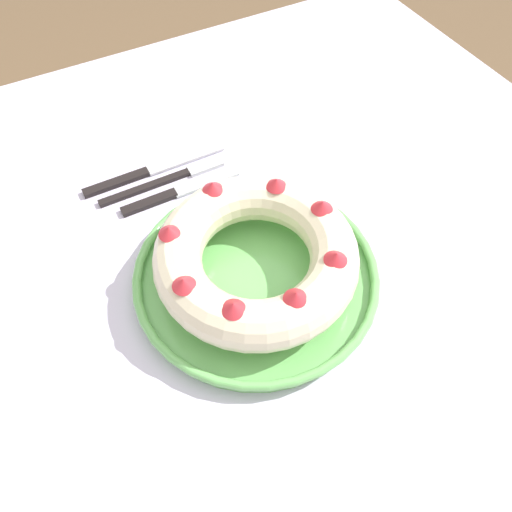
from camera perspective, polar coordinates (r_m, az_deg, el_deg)
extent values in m
plane|color=brown|center=(1.35, 1.22, -20.60)|extent=(8.00, 8.00, 0.00)
cube|color=silver|center=(0.68, 2.27, -4.61)|extent=(1.26, 1.22, 0.03)
cylinder|color=brown|center=(1.47, 9.77, 13.30)|extent=(0.06, 0.06, 0.70)
cylinder|color=#6BB760|center=(0.67, 0.00, -2.58)|extent=(0.31, 0.31, 0.01)
torus|color=#6BB760|center=(0.66, 0.00, -1.89)|extent=(0.32, 0.32, 0.01)
torus|color=beige|center=(0.63, 0.00, 0.00)|extent=(0.26, 0.26, 0.06)
cone|color=red|center=(0.66, -4.96, 7.94)|extent=(0.04, 0.04, 0.01)
cone|color=red|center=(0.62, -9.90, 2.90)|extent=(0.04, 0.04, 0.01)
cone|color=red|center=(0.57, -8.27, -3.01)|extent=(0.03, 0.03, 0.01)
cone|color=red|center=(0.55, -2.61, -5.79)|extent=(0.04, 0.04, 0.01)
cone|color=red|center=(0.55, 4.57, -4.56)|extent=(0.04, 0.04, 0.01)
cone|color=red|center=(0.59, 9.14, -0.07)|extent=(0.04, 0.04, 0.01)
cone|color=red|center=(0.64, 7.59, 5.76)|extent=(0.04, 0.04, 0.01)
cone|color=red|center=(0.66, 2.35, 8.37)|extent=(0.04, 0.04, 0.01)
cube|color=black|center=(0.80, -12.56, 7.63)|extent=(0.01, 0.15, 0.01)
cube|color=silver|center=(0.82, -5.82, 10.22)|extent=(0.02, 0.06, 0.01)
cube|color=black|center=(0.81, -15.66, 8.06)|extent=(0.02, 0.11, 0.01)
cube|color=silver|center=(0.83, -8.05, 11.00)|extent=(0.02, 0.13, 0.00)
cube|color=black|center=(0.77, -12.08, 5.97)|extent=(0.02, 0.09, 0.01)
cube|color=silver|center=(0.79, -5.54, 8.53)|extent=(0.02, 0.11, 0.00)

